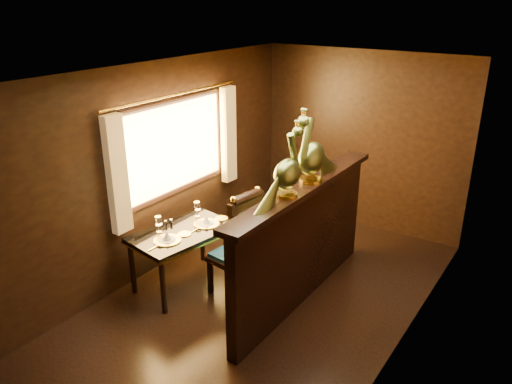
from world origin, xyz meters
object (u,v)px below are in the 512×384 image
peacock_left (287,161)px  peacock_right (312,144)px  dining_table (183,236)px  chair_left (241,242)px  chair_right (310,220)px

peacock_left → peacock_right: peacock_right is taller
peacock_left → dining_table: bearing=-174.2°
dining_table → peacock_left: bearing=15.0°
chair_left → peacock_right: size_ratio=1.59×
dining_table → peacock_left: peacock_left is taller
dining_table → peacock_right: size_ratio=1.56×
dining_table → chair_left: size_ratio=0.98×
peacock_left → chair_left: bearing=175.8°
dining_table → peacock_left: 1.68m
chair_left → dining_table: bearing=-159.9°
dining_table → chair_left: 0.71m
chair_right → peacock_right: peacock_right is taller
chair_left → peacock_left: bearing=2.0°
chair_right → peacock_left: 1.57m
chair_left → peacock_right: peacock_right is taller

